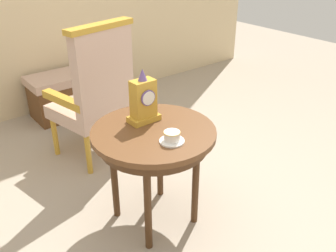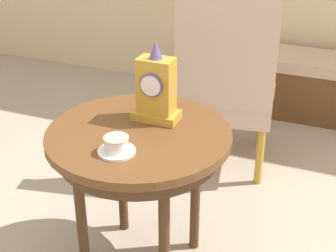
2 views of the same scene
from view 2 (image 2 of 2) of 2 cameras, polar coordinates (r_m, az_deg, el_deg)
The scene contains 5 objects.
side_table at distance 2.03m, azimuth -3.30°, elevation -2.54°, with size 0.75×0.75×0.67m.
teacup_left at distance 1.84m, azimuth -5.89°, elevation -2.21°, with size 0.14×0.14×0.06m.
mantel_clock at distance 2.03m, azimuth -1.37°, elevation 4.19°, with size 0.19×0.11×0.34m.
armchair at distance 2.77m, azimuth 6.59°, elevation 5.68°, with size 0.63×0.63×1.14m.
window_bench at distance 3.73m, azimuth 14.17°, elevation 4.73°, with size 0.95×0.40×0.44m.
Camera 2 is at (0.71, -1.50, 1.60)m, focal length 53.64 mm.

